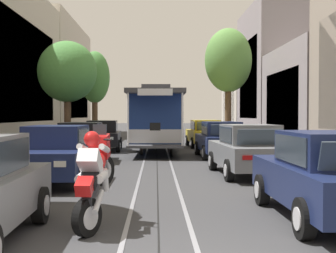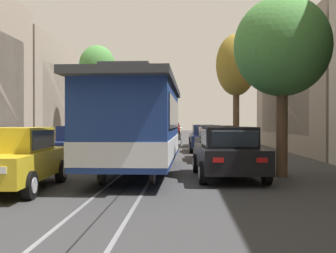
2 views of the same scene
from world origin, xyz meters
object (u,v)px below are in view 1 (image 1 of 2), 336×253
Objects in this scene: parked_car_navy_mid_right at (221,139)px; parked_car_navy_near_right at (329,175)px; street_tree_kerb_left_second at (67,72)px; cable_car_trolley at (157,119)px; parked_car_black_fourth_left at (102,135)px; street_tree_kerb_right_second at (228,61)px; parked_car_black_mid_left at (81,142)px; street_tree_kerb_left_mid at (95,78)px; parked_car_navy_second_left at (56,154)px; motorcycle_with_rider at (94,174)px; parked_car_yellow_fourth_right at (205,133)px; parked_car_grey_second_right at (248,150)px.

parked_car_navy_near_right is at bearing -88.87° from parked_car_navy_mid_right.
cable_car_trolley is (4.62, -0.22, -2.42)m from street_tree_kerb_left_second.
street_tree_kerb_right_second is (7.51, 5.35, 4.55)m from parked_car_black_fourth_left.
parked_car_black_fourth_left is 3.74m from street_tree_kerb_left_second.
parked_car_black_mid_left is 0.64× the size of street_tree_kerb_left_mid.
street_tree_kerb_left_mid is at bearing 99.45° from parked_car_black_fourth_left.
parked_car_navy_near_right is at bearing -38.56° from parked_car_navy_second_left.
cable_car_trolley is 16.12m from motorcycle_with_rider.
parked_car_yellow_fourth_right is (5.82, 8.51, 0.00)m from parked_car_black_mid_left.
parked_car_yellow_fourth_right is 5.73m from street_tree_kerb_right_second.
parked_car_black_fourth_left is at bearing -157.46° from parked_car_yellow_fourth_right.
parked_car_grey_second_right is 0.78× the size of street_tree_kerb_left_second.
parked_car_navy_near_right is 22.06m from street_tree_kerb_right_second.
parked_car_navy_near_right is 2.33× the size of motorcycle_with_rider.
street_tree_kerb_left_second is 16.98m from motorcycle_with_rider.
parked_car_black_mid_left is 2.34× the size of motorcycle_with_rider.
street_tree_kerb_left_mid is 3.67× the size of motorcycle_with_rider.
parked_car_black_fourth_left is 3.07m from cable_car_trolley.
cable_car_trolley is (2.80, 10.85, 0.86)m from parked_car_navy_second_left.
parked_car_black_mid_left is 1.00× the size of parked_car_navy_mid_right.
parked_car_black_mid_left is 1.01× the size of parked_car_navy_near_right.
street_tree_kerb_right_second is at bearing 79.21° from parked_car_navy_mid_right.
parked_car_navy_second_left is at bearing -89.66° from parked_car_black_fourth_left.
parked_car_yellow_fourth_right is at bearing 47.03° from cable_car_trolley.
parked_car_yellow_fourth_right is 0.48× the size of cable_car_trolley.
parked_car_grey_second_right is (5.70, -10.12, 0.00)m from parked_car_black_fourth_left.
parked_car_navy_second_left is at bearing 108.48° from motorcycle_with_rider.
motorcycle_with_rider is (3.56, -16.29, -3.18)m from street_tree_kerb_left_second.
parked_car_navy_near_right is 29.46m from street_tree_kerb_left_mid.
parked_car_navy_mid_right is at bearing -51.28° from cable_car_trolley.
parked_car_yellow_fourth_right is 12.88m from street_tree_kerb_left_mid.
parked_car_navy_near_right is at bearing -87.88° from parked_car_grey_second_right.
cable_car_trolley is (2.87, -0.66, 0.86)m from parked_car_black_fourth_left.
cable_car_trolley reaches higher than parked_car_black_mid_left.
motorcycle_with_rider is (-4.11, -0.55, 0.10)m from parked_car_navy_near_right.
motorcycle_with_rider is (1.95, -10.59, 0.10)m from parked_car_black_mid_left.
cable_car_trolley reaches higher than parked_car_navy_mid_right.
parked_car_black_fourth_left is at bearing 143.71° from parked_car_navy_mid_right.
street_tree_kerb_left_mid is (-7.69, 22.04, 3.95)m from parked_car_grey_second_right.
street_tree_kerb_right_second is (1.82, 9.53, 4.55)m from parked_car_navy_mid_right.
cable_car_trolley reaches higher than parked_car_navy_second_left.
parked_car_grey_second_right is 16.22m from street_tree_kerb_right_second.
parked_car_navy_second_left is at bearing 141.44° from parked_car_navy_near_right.
street_tree_kerb_right_second is (7.44, 16.85, 4.55)m from parked_car_navy_second_left.
parked_car_navy_second_left and parked_car_navy_near_right have the same top height.
street_tree_kerb_right_second is (9.49, -6.57, 0.60)m from street_tree_kerb_left_mid.
parked_car_navy_mid_right is 4.59m from cable_car_trolley.
motorcycle_with_rider reaches higher than parked_car_yellow_fourth_right.
cable_car_trolley is at bearing 86.23° from motorcycle_with_rider.
cable_car_trolley is (-3.06, 15.52, 0.86)m from parked_car_navy_near_right.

